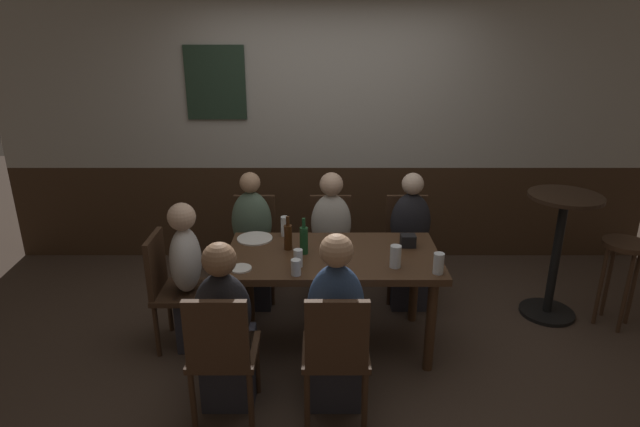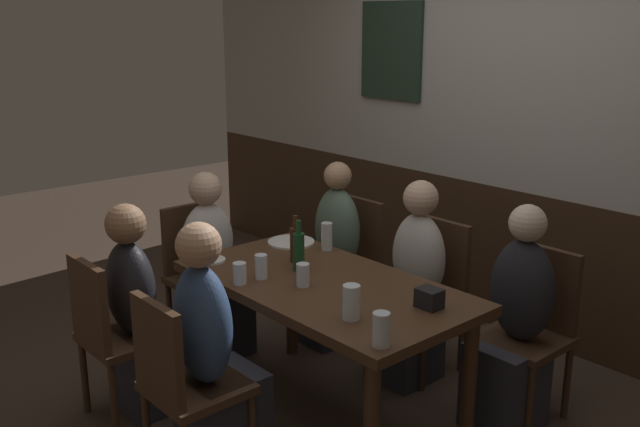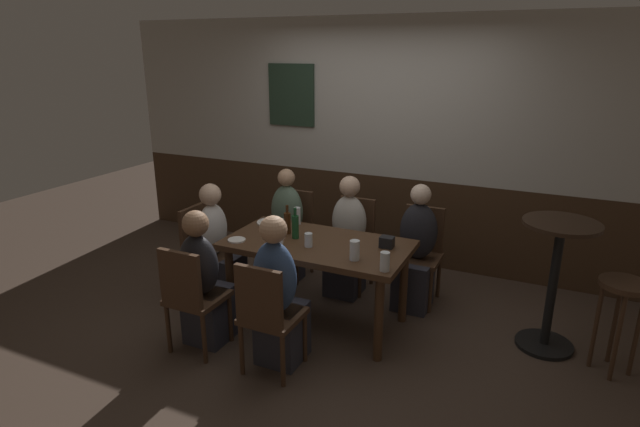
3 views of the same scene
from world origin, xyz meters
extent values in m
plane|color=#423328|center=(0.00, 0.00, 0.00)|extent=(12.00, 12.00, 0.00)
cube|color=#3D2819|center=(0.00, 1.65, 0.47)|extent=(6.40, 0.10, 0.95)
cube|color=#B7B2A8|center=(0.00, 1.65, 1.77)|extent=(6.40, 0.10, 1.65)
cube|color=#233828|center=(-1.07, 1.58, 1.77)|extent=(0.56, 0.03, 0.68)
cube|color=#472D1C|center=(0.00, 0.00, 0.71)|extent=(1.53, 0.81, 0.05)
cylinder|color=#472D1C|center=(-0.66, -0.33, 0.34)|extent=(0.07, 0.07, 0.69)
cylinder|color=#472D1C|center=(-0.66, 0.33, 0.34)|extent=(0.07, 0.07, 0.69)
cylinder|color=#472D1C|center=(0.66, 0.33, 0.34)|extent=(0.07, 0.07, 0.69)
cube|color=#422B1C|center=(-0.67, 0.75, 0.43)|extent=(0.40, 0.40, 0.04)
cube|color=#422B1C|center=(-0.67, 0.93, 0.67)|extent=(0.36, 0.04, 0.43)
cylinder|color=#422B1C|center=(-0.50, 0.58, 0.21)|extent=(0.04, 0.04, 0.41)
cylinder|color=#422B1C|center=(-0.84, 0.58, 0.21)|extent=(0.04, 0.04, 0.41)
cylinder|color=#422B1C|center=(-0.50, 0.92, 0.21)|extent=(0.04, 0.04, 0.41)
cylinder|color=#422B1C|center=(-0.84, 0.92, 0.21)|extent=(0.04, 0.04, 0.41)
cube|color=#422B1C|center=(0.00, -0.75, 0.43)|extent=(0.40, 0.40, 0.04)
cube|color=#422B1C|center=(0.00, -0.93, 0.67)|extent=(0.36, 0.04, 0.43)
cylinder|color=#422B1C|center=(-0.17, -0.58, 0.21)|extent=(0.04, 0.04, 0.41)
cube|color=#422B1C|center=(0.67, 0.75, 0.43)|extent=(0.40, 0.40, 0.04)
cube|color=#422B1C|center=(0.67, 0.93, 0.67)|extent=(0.36, 0.04, 0.43)
cylinder|color=#422B1C|center=(0.84, 0.58, 0.21)|extent=(0.04, 0.04, 0.41)
cylinder|color=#422B1C|center=(0.50, 0.58, 0.21)|extent=(0.04, 0.04, 0.41)
cylinder|color=#422B1C|center=(0.84, 0.92, 0.21)|extent=(0.04, 0.04, 0.41)
cylinder|color=#422B1C|center=(0.50, 0.92, 0.21)|extent=(0.04, 0.04, 0.41)
cube|color=#422B1C|center=(0.00, 0.75, 0.43)|extent=(0.40, 0.40, 0.04)
cube|color=#422B1C|center=(0.00, 0.93, 0.67)|extent=(0.36, 0.04, 0.43)
cylinder|color=#422B1C|center=(0.17, 0.58, 0.21)|extent=(0.04, 0.04, 0.41)
cylinder|color=#422B1C|center=(-0.17, 0.58, 0.21)|extent=(0.04, 0.04, 0.41)
cylinder|color=#422B1C|center=(0.17, 0.92, 0.21)|extent=(0.04, 0.04, 0.41)
cylinder|color=#422B1C|center=(-0.17, 0.92, 0.21)|extent=(0.04, 0.04, 0.41)
cube|color=#422B1C|center=(-1.10, 0.00, 0.43)|extent=(0.40, 0.40, 0.04)
cube|color=#422B1C|center=(-1.28, 0.00, 0.67)|extent=(0.04, 0.36, 0.43)
cylinder|color=#422B1C|center=(-0.93, 0.17, 0.21)|extent=(0.04, 0.04, 0.41)
cylinder|color=#422B1C|center=(-0.93, -0.17, 0.21)|extent=(0.04, 0.04, 0.41)
cylinder|color=#422B1C|center=(-1.27, 0.17, 0.21)|extent=(0.04, 0.04, 0.41)
cylinder|color=#422B1C|center=(-1.27, -0.17, 0.21)|extent=(0.04, 0.04, 0.41)
cube|color=#422B1C|center=(-0.67, -0.75, 0.43)|extent=(0.40, 0.40, 0.04)
cube|color=#422B1C|center=(-0.67, -0.93, 0.67)|extent=(0.36, 0.04, 0.43)
cylinder|color=#422B1C|center=(-0.84, -0.58, 0.21)|extent=(0.04, 0.04, 0.41)
cylinder|color=#422B1C|center=(-0.50, -0.58, 0.21)|extent=(0.04, 0.04, 0.41)
cylinder|color=#422B1C|center=(-0.84, -0.92, 0.21)|extent=(0.04, 0.04, 0.41)
cylinder|color=#422B1C|center=(-0.50, -0.92, 0.21)|extent=(0.04, 0.04, 0.41)
cube|color=#2D2D38|center=(-0.67, 0.62, 0.23)|extent=(0.32, 0.34, 0.45)
ellipsoid|color=#56705B|center=(-0.67, 0.71, 0.72)|extent=(0.34, 0.22, 0.54)
sphere|color=tan|center=(-0.67, 0.71, 1.06)|extent=(0.17, 0.17, 0.17)
cube|color=#2D2D38|center=(0.00, -0.62, 0.23)|extent=(0.32, 0.34, 0.45)
ellipsoid|color=#334C7A|center=(0.00, -0.71, 0.72)|extent=(0.34, 0.22, 0.54)
sphere|color=tan|center=(0.00, -0.71, 1.08)|extent=(0.20, 0.20, 0.20)
cube|color=#2D2D38|center=(0.67, 0.62, 0.23)|extent=(0.32, 0.34, 0.45)
ellipsoid|color=black|center=(0.67, 0.71, 0.71)|extent=(0.34, 0.22, 0.52)
sphere|color=beige|center=(0.67, 0.71, 1.05)|extent=(0.18, 0.18, 0.18)
cube|color=#2D2D38|center=(0.00, 0.62, 0.23)|extent=(0.32, 0.34, 0.45)
ellipsoid|color=beige|center=(0.00, 0.71, 0.71)|extent=(0.34, 0.22, 0.51)
sphere|color=#DBB293|center=(0.00, 0.71, 1.05)|extent=(0.20, 0.20, 0.20)
cube|color=#2D2D38|center=(-0.97, 0.00, 0.23)|extent=(0.34, 0.32, 0.45)
ellipsoid|color=silver|center=(-1.06, 0.00, 0.69)|extent=(0.22, 0.34, 0.48)
sphere|color=#DBB293|center=(-1.06, 0.00, 1.02)|extent=(0.20, 0.20, 0.20)
cube|color=#2D2D38|center=(-0.67, -0.62, 0.23)|extent=(0.32, 0.34, 0.45)
ellipsoid|color=black|center=(-0.67, -0.71, 0.69)|extent=(0.34, 0.22, 0.48)
sphere|color=#936B4C|center=(-0.67, -0.71, 1.03)|extent=(0.20, 0.20, 0.20)
cylinder|color=silver|center=(-0.37, 0.34, 0.82)|extent=(0.06, 0.06, 0.16)
cylinder|color=#B26623|center=(-0.37, 0.34, 0.77)|extent=(0.06, 0.06, 0.07)
cylinder|color=silver|center=(-0.24, -0.21, 0.80)|extent=(0.06, 0.06, 0.12)
cylinder|color=#C6842D|center=(-0.24, -0.21, 0.77)|extent=(0.05, 0.05, 0.06)
cylinder|color=silver|center=(-0.02, -0.12, 0.80)|extent=(0.07, 0.07, 0.11)
cylinder|color=gold|center=(-0.02, -0.12, 0.76)|extent=(0.06, 0.06, 0.04)
cylinder|color=silver|center=(-0.25, -0.33, 0.79)|extent=(0.07, 0.07, 0.11)
cylinder|color=#C6842D|center=(-0.25, -0.33, 0.78)|extent=(0.06, 0.06, 0.08)
cylinder|color=silver|center=(0.42, -0.21, 0.82)|extent=(0.08, 0.08, 0.15)
cylinder|color=#C6842D|center=(0.42, -0.21, 0.78)|extent=(0.07, 0.07, 0.08)
cylinder|color=silver|center=(0.69, -0.31, 0.81)|extent=(0.07, 0.07, 0.14)
cylinder|color=silver|center=(0.69, -0.31, 0.78)|extent=(0.06, 0.06, 0.09)
cylinder|color=#194723|center=(-0.21, 0.01, 0.84)|extent=(0.06, 0.06, 0.20)
cylinder|color=#194723|center=(-0.21, 0.01, 0.97)|extent=(0.03, 0.03, 0.07)
cylinder|color=#42230F|center=(-0.33, 0.09, 0.83)|extent=(0.06, 0.06, 0.18)
cylinder|color=#42230F|center=(-0.33, 0.09, 0.96)|extent=(0.03, 0.03, 0.07)
cylinder|color=white|center=(-0.59, 0.27, 0.75)|extent=(0.27, 0.27, 0.01)
cylinder|color=white|center=(-0.63, -0.25, 0.75)|extent=(0.15, 0.15, 0.01)
cube|color=black|center=(0.56, 0.14, 0.79)|extent=(0.11, 0.09, 0.09)
camera|label=1|loc=(-0.09, -3.44, 2.30)|focal=29.46mm
camera|label=2|loc=(2.48, -2.20, 2.00)|focal=40.05mm
camera|label=3|loc=(1.71, -3.60, 2.28)|focal=28.90mm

